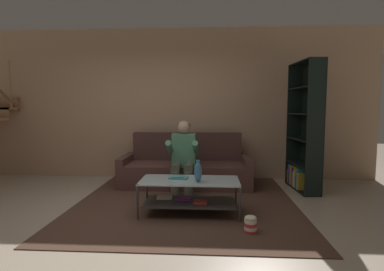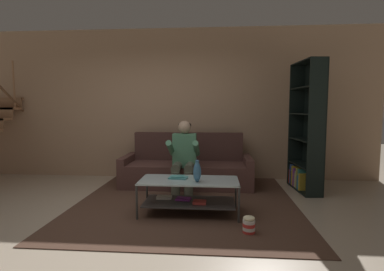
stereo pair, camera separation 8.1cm
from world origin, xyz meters
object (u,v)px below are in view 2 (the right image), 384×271
at_px(couch, 187,169).
at_px(vase, 197,172).
at_px(popcorn_tub, 249,225).
at_px(coffee_table, 189,191).
at_px(bookshelf, 307,140).
at_px(person_seated_center, 184,154).
at_px(book_stack, 178,177).

relative_size(couch, vase, 8.13).
bearing_deg(popcorn_tub, vase, 143.35).
distance_m(coffee_table, bookshelf, 2.35).
height_order(person_seated_center, popcorn_tub, person_seated_center).
relative_size(couch, coffee_table, 1.78).
xyz_separation_m(person_seated_center, popcorn_tub, (0.88, -1.50, -0.54)).
height_order(coffee_table, bookshelf, bookshelf).
bearing_deg(coffee_table, book_stack, 158.45).
distance_m(person_seated_center, book_stack, 0.90).
xyz_separation_m(book_stack, bookshelf, (2.01, 1.26, 0.38)).
bearing_deg(couch, bookshelf, -4.12).
relative_size(couch, book_stack, 8.81).
xyz_separation_m(person_seated_center, coffee_table, (0.16, -0.94, -0.33)).
distance_m(couch, coffee_table, 1.47).
xyz_separation_m(coffee_table, popcorn_tub, (0.72, -0.56, -0.20)).
relative_size(coffee_table, popcorn_tub, 6.43).
xyz_separation_m(vase, bookshelf, (1.75, 1.43, 0.27)).
xyz_separation_m(couch, popcorn_tub, (0.88, -2.02, -0.20)).
height_order(book_stack, popcorn_tub, book_stack).
bearing_deg(coffee_table, couch, 96.23).
bearing_deg(vase, couch, 100.02).
xyz_separation_m(person_seated_center, book_stack, (0.02, -0.89, -0.16)).
bearing_deg(book_stack, couch, 90.61).
relative_size(couch, bookshelf, 1.06).
height_order(bookshelf, popcorn_tub, bookshelf).
xyz_separation_m(couch, book_stack, (0.02, -1.40, 0.17)).
bearing_deg(person_seated_center, coffee_table, -80.39).
relative_size(book_stack, popcorn_tub, 1.30).
height_order(couch, bookshelf, bookshelf).
bearing_deg(vase, bookshelf, 39.26).
bearing_deg(popcorn_tub, coffee_table, 142.03).
height_order(couch, coffee_table, couch).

